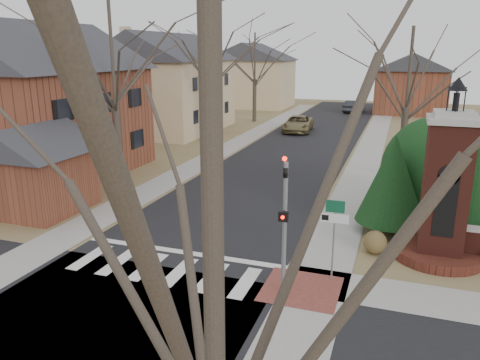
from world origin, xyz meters
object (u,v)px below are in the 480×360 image
at_px(brick_gate_monument, 444,201).
at_px(pickup_truck, 298,124).
at_px(distant_car, 353,106).
at_px(sign_post, 334,224).
at_px(traffic_signal_pole, 285,215).

xyz_separation_m(brick_gate_monument, pickup_truck, (-10.74, 25.16, -1.44)).
distance_m(brick_gate_monument, pickup_truck, 27.39).
xyz_separation_m(brick_gate_monument, distant_car, (-7.40, 41.10, -1.44)).
xyz_separation_m(pickup_truck, distant_car, (3.34, 15.95, -0.01)).
bearing_deg(pickup_truck, sign_post, -79.62).
xyz_separation_m(sign_post, pickup_truck, (-7.34, 28.16, -1.22)).
bearing_deg(distant_car, sign_post, 104.43).
xyz_separation_m(traffic_signal_pole, pickup_truck, (-6.04, 29.58, -1.86)).
height_order(sign_post, distant_car, sign_post).
relative_size(traffic_signal_pole, sign_post, 1.64).
relative_size(brick_gate_monument, distant_car, 1.48).
distance_m(traffic_signal_pole, pickup_truck, 30.25).
relative_size(sign_post, brick_gate_monument, 0.42).
distance_m(traffic_signal_pole, sign_post, 2.02).
distance_m(traffic_signal_pole, distant_car, 45.64).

